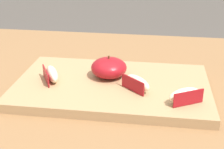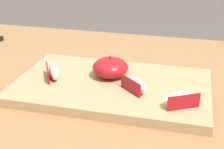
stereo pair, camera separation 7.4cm
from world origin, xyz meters
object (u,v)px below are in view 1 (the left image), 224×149
apple_half_skin_up (109,68)px  apple_wedge_right (137,83)px  apple_wedge_middle (185,95)px  apple_wedge_back (51,75)px  cutting_board (112,86)px

apple_half_skin_up → apple_wedge_right: 0.09m
apple_wedge_middle → apple_wedge_back: 0.31m
cutting_board → apple_half_skin_up: 0.05m
cutting_board → apple_wedge_back: size_ratio=5.97×
cutting_board → apple_wedge_middle: apple_wedge_middle is taller
cutting_board → apple_half_skin_up: bearing=111.3°
apple_wedge_middle → apple_wedge_back: same height
apple_half_skin_up → apple_wedge_middle: (0.17, -0.10, -0.01)m
apple_wedge_back → cutting_board: bearing=5.2°
apple_half_skin_up → apple_wedge_back: size_ratio=1.14×
apple_half_skin_up → apple_wedge_middle: apple_half_skin_up is taller
apple_half_skin_up → apple_wedge_middle: bearing=-30.9°
apple_wedge_middle → apple_half_skin_up: bearing=149.1°
apple_half_skin_up → apple_wedge_back: bearing=-161.5°
apple_wedge_middle → cutting_board: bearing=155.6°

